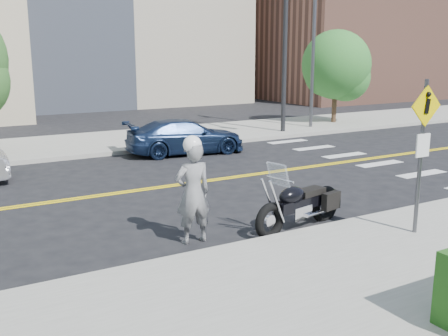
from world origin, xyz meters
name	(u,v)px	position (x,y,z in m)	size (l,w,h in m)	color
ground_plane	(109,194)	(0.00, 0.00, 0.00)	(120.00, 120.00, 0.00)	black
sidewalk_near	(277,312)	(0.00, -7.50, 0.07)	(60.00, 5.00, 0.15)	#9E9B91
sidewalk_far	(48,147)	(0.00, 7.50, 0.07)	(60.00, 5.00, 0.15)	#9E9B91
building_right	(342,22)	(26.00, 20.00, 6.00)	(14.00, 12.00, 12.00)	#8C5947
lamp_post	(314,41)	(12.00, 6.50, 4.15)	(0.16, 0.16, 8.00)	#4C4C51
traffic_light	(299,27)	(10.00, 5.08, 4.67)	(0.28, 4.50, 7.00)	black
pedestrian_sign	(422,142)	(4.20, -6.31, 1.96)	(0.78, 0.08, 3.00)	#4C4C51
motorcyclist	(193,190)	(0.32, -4.26, 1.05)	(0.75, 0.51, 2.12)	#A9A8AD
motorcycle	(300,193)	(2.66, -4.60, 0.75)	(2.47, 0.75, 1.51)	black
parked_car_blue	(185,137)	(4.20, 4.08, 0.63)	(1.76, 4.34, 1.26)	#1A2B4E
tree_far_b	(336,65)	(14.09, 7.23, 3.02)	(3.42, 3.42, 4.73)	#382619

